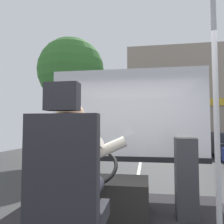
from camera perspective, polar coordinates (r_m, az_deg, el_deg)
name	(u,v)px	position (r m, az deg, el deg)	size (l,w,h in m)	color
ground	(141,162)	(10.80, 7.48, -12.73)	(18.00, 44.00, 0.06)	#323232
driver_seat	(67,197)	(1.60, -11.75, -20.86)	(0.48, 0.48, 1.31)	black
bus_driver	(73,169)	(1.67, -10.16, -14.35)	(0.77, 0.54, 0.75)	#282833
steering_console	(101,195)	(2.76, -2.76, -20.74)	(1.10, 1.00, 0.80)	#282623
handrail_pole	(216,116)	(1.98, 25.58, -0.97)	(0.04, 0.04, 2.23)	#B7B7BC
fare_box	(186,177)	(2.70, 18.75, -15.79)	(0.23, 0.22, 0.91)	#333338
windshield_panel	(127,125)	(3.49, 4.01, -3.37)	(2.50, 0.08, 1.48)	silver
street_tree	(71,71)	(11.30, -10.59, 10.37)	(3.29, 3.29, 6.08)	#4C3828
shop_building	(192,97)	(22.43, 20.03, 3.70)	(12.00, 4.73, 8.89)	gray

